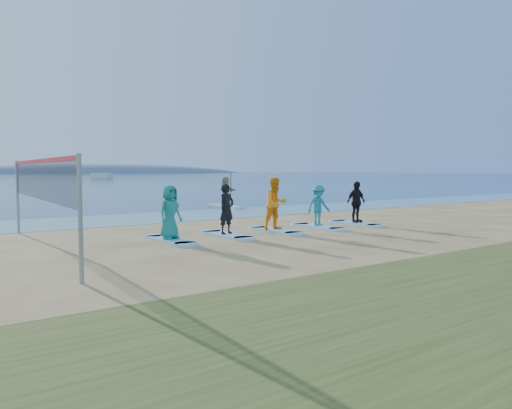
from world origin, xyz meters
TOP-DOWN VIEW (x-y plane):
  - ground at (0.00, 0.00)m, footprint 600.00×600.00m
  - shallow_water at (0.00, 10.50)m, footprint 600.00×600.00m
  - island_ridge at (95.00, 300.00)m, footprint 220.00×56.00m
  - volleyball_net at (-6.67, 3.52)m, footprint 0.62×9.07m
  - paddleboard at (5.70, 13.79)m, footprint 0.71×3.00m
  - paddleboarder at (5.70, 13.79)m, footprint 0.60×1.59m
  - boat_offshore_b at (30.55, 109.22)m, footprint 4.18×6.19m
  - surfboard_0 at (-3.07, 3.10)m, footprint 0.70×2.20m
  - student_0 at (-3.07, 3.10)m, footprint 0.92×0.75m
  - surfboard_1 at (-1.03, 3.10)m, footprint 0.70×2.20m
  - student_1 at (-1.03, 3.10)m, footprint 0.68×0.53m
  - surfboard_2 at (1.01, 3.10)m, footprint 0.70×2.20m
  - student_2 at (1.01, 3.10)m, footprint 0.93×0.75m
  - surfboard_3 at (3.05, 3.10)m, footprint 0.70×2.20m
  - student_3 at (3.05, 3.10)m, footprint 1.04×0.66m
  - surfboard_4 at (5.09, 3.10)m, footprint 0.70×2.20m
  - student_4 at (5.09, 3.10)m, footprint 0.96×0.40m

SIDE VIEW (x-z plane):
  - ground at x=0.00m, z-range 0.00..0.00m
  - island_ridge at x=95.00m, z-range -9.00..9.00m
  - boat_offshore_b at x=30.55m, z-range -0.70..0.70m
  - shallow_water at x=0.00m, z-range 0.01..0.01m
  - surfboard_0 at x=-3.07m, z-range 0.00..0.09m
  - surfboard_1 at x=-1.03m, z-range 0.00..0.09m
  - surfboard_2 at x=1.01m, z-range 0.00..0.09m
  - surfboard_3 at x=3.05m, z-range 0.00..0.09m
  - surfboard_4 at x=5.09m, z-range 0.00..0.09m
  - paddleboard at x=5.70m, z-range 0.00..0.12m
  - student_3 at x=3.05m, z-range 0.09..1.62m
  - student_0 at x=-3.07m, z-range 0.09..1.72m
  - student_4 at x=5.09m, z-range 0.09..1.73m
  - student_1 at x=-1.03m, z-range 0.09..1.73m
  - paddleboarder at x=5.70m, z-range 0.12..1.80m
  - student_2 at x=1.01m, z-range 0.09..1.93m
  - volleyball_net at x=-6.67m, z-range 0.65..3.15m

